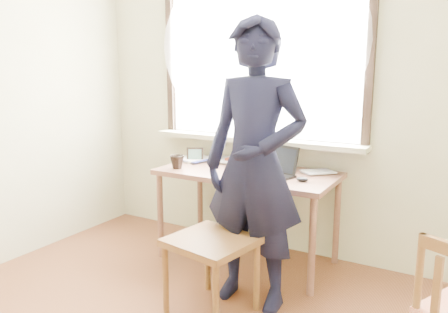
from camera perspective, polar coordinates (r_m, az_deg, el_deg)
The scene contains 12 objects.
room_shell at distance 2.05m, azimuth -13.08°, elevation 14.98°, with size 3.52×4.02×2.61m.
desk at distance 3.39m, azimuth 3.07°, elevation -3.15°, with size 1.36×0.68×0.73m.
laptop at distance 3.23m, azimuth 6.51°, elevation -1.58°, with size 0.37×0.33×0.22m.
mug_white at distance 3.56m, azimuth 3.68°, elevation -0.46°, with size 0.12×0.12×0.09m, color white.
mug_dark at distance 3.46m, azimuth -6.14°, elevation -0.71°, with size 0.11×0.11×0.11m, color black.
mouse at distance 3.09m, azimuth 10.17°, elevation -2.95°, with size 0.08×0.06×0.03m, color black.
desk_clutter at distance 3.72m, azimuth -0.52°, elevation -0.31°, with size 0.72×0.45×0.04m.
book_a at distance 3.76m, azimuth -1.12°, elevation -0.35°, with size 0.20×0.26×0.02m, color white.
book_b at distance 3.44m, azimuth 11.53°, elevation -1.71°, with size 0.17×0.23×0.02m, color white.
picture_frame at distance 3.72m, azimuth -3.81°, elevation 0.18°, with size 0.13×0.08×0.11m.
work_chair at distance 2.73m, azimuth -1.68°, elevation -12.08°, with size 0.55×0.53×0.49m.
person at distance 2.73m, azimuth 4.04°, elevation -1.18°, with size 0.66×0.43×1.82m, color black.
Camera 1 is at (1.36, -1.30, 1.49)m, focal length 35.00 mm.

